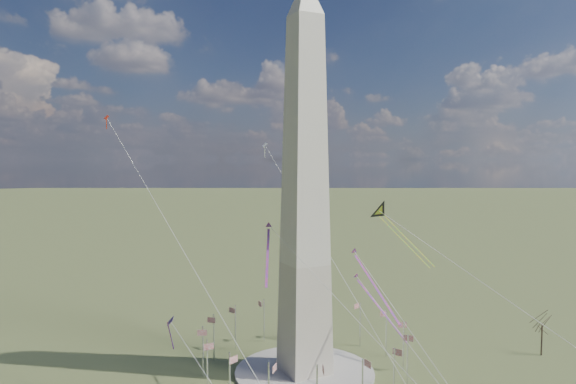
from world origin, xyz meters
name	(u,v)px	position (x,y,z in m)	size (l,w,h in m)	color
ground	(304,373)	(0.00, 0.00, 0.00)	(2000.00, 2000.00, 0.00)	#4C562B
plaza	(304,372)	(0.00, 0.00, 0.40)	(36.00, 36.00, 0.80)	#9D978F
washington_monument	(305,188)	(0.00, 0.00, 47.95)	(15.56, 15.56, 100.00)	#B1A294
flagpole_ring	(305,346)	(0.00, 0.00, 7.27)	(54.40, 54.40, 13.00)	silver
tree_near	(542,323)	(65.89, -18.84, 9.20)	(7.38, 7.38, 12.91)	#493A2C
kite_delta_black	(382,214)	(31.55, 9.78, 38.93)	(9.79, 21.41, 17.44)	black
kite_diamond_purple	(170,325)	(-33.74, 3.28, 16.70)	(2.04, 2.83, 8.28)	navy
kite_streamer_left	(369,276)	(13.73, -8.65, 26.01)	(2.56, 21.42, 14.70)	#EC4025
kite_streamer_mid	(268,247)	(-10.23, 0.14, 33.75)	(9.11, 17.00, 12.62)	#EC4025
kite_streamer_right	(373,299)	(22.94, 2.24, 16.33)	(3.45, 21.37, 14.67)	#EC4025
kite_small_red	(107,119)	(-42.38, 40.36, 66.81)	(1.42, 1.39, 4.05)	red
kite_small_white	(265,146)	(7.26, 41.54, 59.68)	(1.35, 2.22, 5.10)	white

